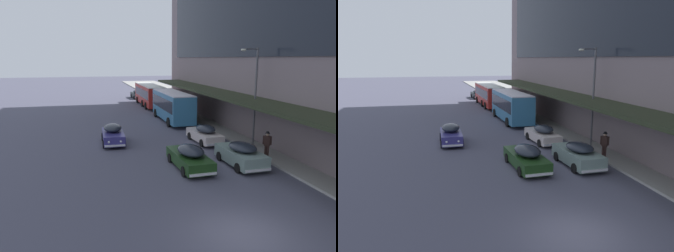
{
  "view_description": "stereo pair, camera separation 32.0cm",
  "coord_description": "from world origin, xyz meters",
  "views": [
    {
      "loc": [
        -6.09,
        -10.97,
        7.02
      ],
      "look_at": [
        0.87,
        15.39,
        1.36
      ],
      "focal_mm": 35.0,
      "sensor_mm": 36.0,
      "label": 1
    },
    {
      "loc": [
        -5.78,
        -11.05,
        7.02
      ],
      "look_at": [
        0.87,
        15.39,
        1.36
      ],
      "focal_mm": 35.0,
      "sensor_mm": 36.0,
      "label": 2
    }
  ],
  "objects": [
    {
      "name": "transit_bus_kerbside_rear",
      "position": [
        3.72,
        24.21,
        1.91
      ],
      "size": [
        2.72,
        9.54,
        3.33
      ],
      "color": "teal",
      "rests_on": "ground"
    },
    {
      "name": "pedestrian_at_kerb",
      "position": [
        6.31,
        8.74,
        1.18
      ],
      "size": [
        0.49,
        0.45,
        1.86
      ],
      "color": "#342220",
      "rests_on": "sidewalk_kerb"
    },
    {
      "name": "sedan_oncoming_rear",
      "position": [
        -3.74,
        15.92,
        0.8
      ],
      "size": [
        1.91,
        4.34,
        1.64
      ],
      "color": "navy",
      "rests_on": "ground"
    },
    {
      "name": "sedan_oncoming_front",
      "position": [
        3.54,
        46.85,
        0.76
      ],
      "size": [
        2.01,
        4.99,
        1.55
      ],
      "color": "black",
      "rests_on": "ground"
    },
    {
      "name": "street_lamp",
      "position": [
        6.84,
        11.88,
        4.56
      ],
      "size": [
        1.5,
        0.28,
        7.66
      ],
      "color": "#4C4C51",
      "rests_on": "sidewalk_kerb"
    },
    {
      "name": "sedan_trailing_mid",
      "position": [
        3.79,
        14.27,
        0.76
      ],
      "size": [
        1.99,
        4.54,
        1.55
      ],
      "color": "beige",
      "rests_on": "ground"
    },
    {
      "name": "transit_bus_kerbside_front",
      "position": [
        3.71,
        37.07,
        1.81
      ],
      "size": [
        2.73,
        11.14,
        3.15
      ],
      "color": "#AB241F",
      "rests_on": "ground"
    },
    {
      "name": "sedan_lead_near",
      "position": [
        0.45,
        8.3,
        0.77
      ],
      "size": [
        2.03,
        4.89,
        1.57
      ],
      "color": "#1C3C18",
      "rests_on": "ground"
    },
    {
      "name": "sedan_far_back",
      "position": [
        3.92,
        7.97,
        0.79
      ],
      "size": [
        2.09,
        4.53,
        1.6
      ],
      "color": "gray",
      "rests_on": "ground"
    },
    {
      "name": "ground",
      "position": [
        0.0,
        0.0,
        0.0
      ],
      "size": [
        240.0,
        240.0,
        0.0
      ],
      "primitive_type": "plane",
      "color": "#48485A"
    }
  ]
}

